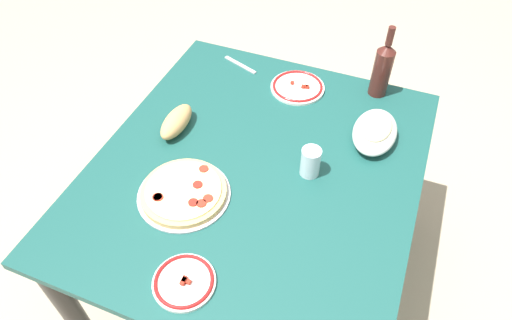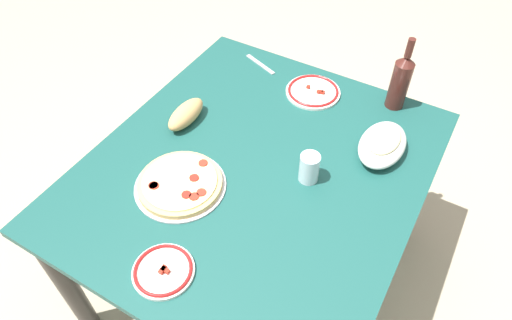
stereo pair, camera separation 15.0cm
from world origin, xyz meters
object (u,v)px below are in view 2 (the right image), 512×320
side_plate_near (163,271)px  side_plate_far (312,91)px  dining_table (256,186)px  water_glass (309,168)px  wine_bottle (401,81)px  bread_loaf (186,114)px  baked_pasta_dish (383,143)px  pepperoni_pizza (180,184)px

side_plate_near → side_plate_far: (-0.92, 0.02, -0.00)m
dining_table → water_glass: size_ratio=11.70×
wine_bottle → bread_loaf: 0.79m
baked_pasta_dish → side_plate_far: bearing=-116.7°
baked_pasta_dish → side_plate_near: size_ratio=1.38×
dining_table → water_glass: water_glass is taller
dining_table → side_plate_near: bearing=-2.8°
side_plate_far → dining_table: bearing=0.5°
dining_table → water_glass: 0.24m
side_plate_far → bread_loaf: bread_loaf is taller
baked_pasta_dish → water_glass: (0.24, -0.16, 0.01)m
baked_pasta_dish → dining_table: bearing=-51.0°
dining_table → bread_loaf: bread_loaf is taller
side_plate_near → bread_loaf: bread_loaf is taller
water_glass → bread_loaf: size_ratio=0.56×
wine_bottle → pepperoni_pizza: bearing=-32.2°
baked_pasta_dish → side_plate_near: (0.74, -0.36, -0.03)m
dining_table → wine_bottle: (-0.54, 0.30, 0.22)m
side_plate_far → bread_loaf: size_ratio=1.16×
dining_table → baked_pasta_dish: bearing=129.0°
pepperoni_pizza → water_glass: water_glass is taller
side_plate_near → side_plate_far: 0.92m
pepperoni_pizza → side_plate_near: bearing=27.8°
dining_table → pepperoni_pizza: bearing=-39.8°
dining_table → baked_pasta_dish: 0.46m
wine_bottle → side_plate_far: wine_bottle is taller
water_glass → bread_loaf: (-0.03, -0.51, -0.02)m
side_plate_near → wine_bottle: bearing=162.4°
pepperoni_pizza → bread_loaf: size_ratio=1.60×
wine_bottle → baked_pasta_dish: bearing=8.9°
baked_pasta_dish → side_plate_near: baked_pasta_dish is taller
pepperoni_pizza → water_glass: size_ratio=2.84×
baked_pasta_dish → wine_bottle: bearing=-171.1°
side_plate_near → bread_loaf: size_ratio=0.94×
wine_bottle → side_plate_near: wine_bottle is taller
baked_pasta_dish → wine_bottle: size_ratio=0.83×
water_glass → side_plate_near: size_ratio=0.60×
wine_bottle → side_plate_near: (1.01, -0.32, -0.11)m
wine_bottle → side_plate_far: size_ratio=1.35×
baked_pasta_dish → water_glass: water_glass is taller
baked_pasta_dish → side_plate_far: (-0.17, -0.34, -0.03)m
pepperoni_pizza → side_plate_far: 0.66m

